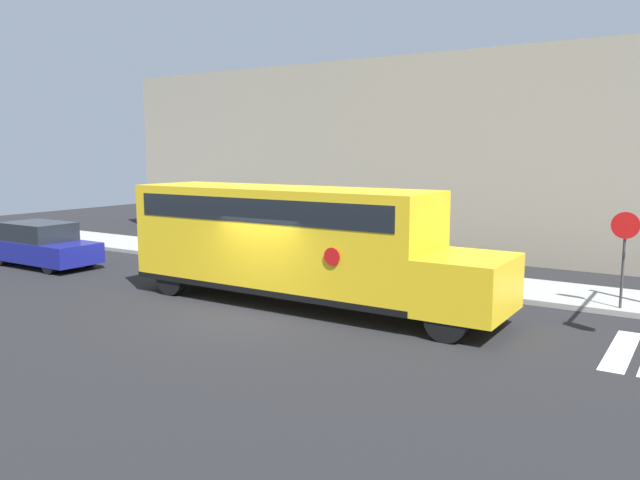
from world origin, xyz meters
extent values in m
plane|color=black|center=(0.00, 0.00, 0.00)|extent=(60.00, 60.00, 0.00)
cube|color=#9E9E99|center=(0.00, 6.50, 0.07)|extent=(44.00, 3.00, 0.15)
cube|color=#9E937F|center=(0.00, 13.00, 4.03)|extent=(32.00, 4.00, 8.05)
cube|color=white|center=(8.55, 2.00, 0.00)|extent=(0.50, 3.20, 0.01)
cube|color=yellow|center=(-0.18, 1.62, 1.85)|extent=(8.93, 2.50, 2.79)
cube|color=yellow|center=(5.25, 1.62, 1.12)|extent=(1.94, 2.50, 1.35)
cube|color=black|center=(-0.18, 1.62, 0.53)|extent=(8.93, 2.54, 0.16)
cube|color=black|center=(-0.18, 1.62, 2.69)|extent=(8.21, 2.53, 0.64)
cylinder|color=red|center=(2.27, 0.33, 1.71)|extent=(0.44, 0.02, 0.44)
cylinder|color=black|center=(5.15, 2.70, 0.50)|extent=(1.00, 0.30, 1.00)
cylinder|color=black|center=(5.15, 0.54, 0.50)|extent=(1.00, 0.30, 1.00)
cylinder|color=black|center=(-3.45, 2.70, 0.50)|extent=(1.00, 0.30, 1.00)
cylinder|color=black|center=(-3.45, 0.54, 0.50)|extent=(1.00, 0.30, 1.00)
cube|color=navy|center=(-10.87, 1.32, 0.59)|extent=(4.55, 1.86, 0.74)
cube|color=#1E2328|center=(-11.14, 1.32, 1.29)|extent=(2.55, 1.71, 0.67)
cylinder|color=black|center=(-9.36, 2.13, 0.32)|extent=(0.64, 0.22, 0.64)
cylinder|color=black|center=(-9.36, 0.51, 0.32)|extent=(0.64, 0.22, 0.64)
cylinder|color=black|center=(-12.37, 2.13, 0.32)|extent=(0.64, 0.22, 0.64)
cylinder|color=black|center=(-12.37, 0.51, 0.32)|extent=(0.64, 0.22, 0.64)
cylinder|color=#38383A|center=(8.10, 5.36, 1.19)|extent=(0.07, 0.07, 2.38)
cylinder|color=red|center=(8.10, 5.31, 2.34)|extent=(0.70, 0.03, 0.70)
camera|label=1|loc=(10.05, -12.37, 4.24)|focal=35.00mm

